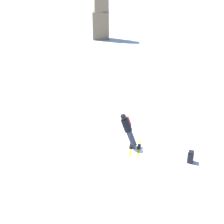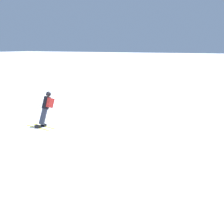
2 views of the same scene
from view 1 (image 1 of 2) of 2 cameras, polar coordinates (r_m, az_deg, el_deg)
The scene contains 4 objects.
ground_plane at distance 14.19m, azimuth 8.74°, elevation -6.50°, with size 300.00×300.00×0.00m, color white.
skier at distance 13.68m, azimuth 2.98°, elevation -3.12°, with size 1.29×1.65×1.67m.
rock_pillar at distance 37.40m, azimuth -2.06°, elevation 18.77°, with size 1.87×1.64×8.85m.
spare_backpack at distance 13.33m, azimuth 14.17°, elevation -7.95°, with size 0.32×0.36×0.50m.
Camera 1 is at (-2.07, -12.08, 7.15)m, focal length 50.00 mm.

